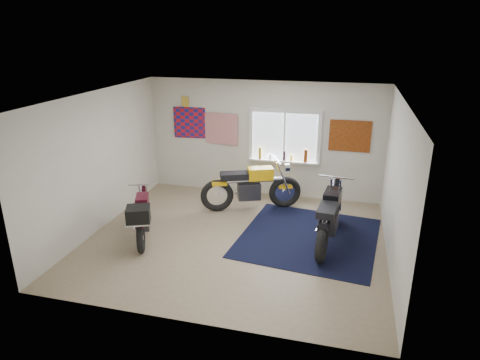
% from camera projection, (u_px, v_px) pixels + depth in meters
% --- Properties ---
extents(ground, '(5.50, 5.50, 0.00)m').
position_uv_depth(ground, '(236.00, 239.00, 8.14)').
color(ground, '#9E896B').
rests_on(ground, ground).
extents(room_shell, '(5.50, 5.50, 5.50)m').
position_uv_depth(room_shell, '(235.00, 157.00, 7.59)').
color(room_shell, white).
rests_on(room_shell, ground).
extents(navy_rug, '(2.77, 2.86, 0.01)m').
position_uv_depth(navy_rug, '(309.00, 237.00, 8.21)').
color(navy_rug, black).
rests_on(navy_rug, ground).
extents(window_assembly, '(1.66, 0.17, 1.26)m').
position_uv_depth(window_assembly, '(284.00, 140.00, 9.81)').
color(window_assembly, white).
rests_on(window_assembly, room_shell).
extents(oil_bottles, '(1.14, 0.09, 0.30)m').
position_uv_depth(oil_bottles, '(287.00, 155.00, 9.84)').
color(oil_bottles, '#866413').
rests_on(oil_bottles, window_assembly).
extents(flag_display, '(1.60, 0.10, 1.17)m').
position_uv_depth(flag_display, '(185.00, 102.00, 10.12)').
color(flag_display, red).
rests_on(flag_display, room_shell).
extents(triumph_poster, '(0.90, 0.03, 0.70)m').
position_uv_depth(triumph_poster, '(350.00, 136.00, 9.42)').
color(triumph_poster, '#A54C14').
rests_on(triumph_poster, room_shell).
extents(yellow_triumph, '(2.12, 1.03, 1.13)m').
position_uv_depth(yellow_triumph, '(251.00, 188.00, 9.35)').
color(yellow_triumph, black).
rests_on(yellow_triumph, ground).
extents(black_chrome_bike, '(0.67, 2.21, 1.13)m').
position_uv_depth(black_chrome_bike, '(329.00, 218.00, 7.88)').
color(black_chrome_bike, black).
rests_on(black_chrome_bike, navy_rug).
extents(maroon_tourer, '(0.96, 1.75, 0.92)m').
position_uv_depth(maroon_tourer, '(142.00, 217.00, 7.97)').
color(maroon_tourer, black).
rests_on(maroon_tourer, ground).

